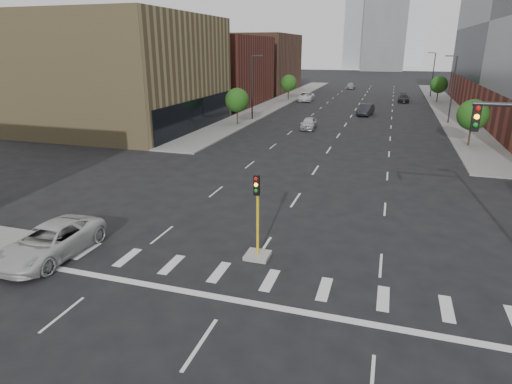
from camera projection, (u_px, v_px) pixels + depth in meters
The scene contains 21 objects.
ground at pixel (174, 383), 13.55m from camera, with size 400.00×400.00×0.00m, color black.
sidewalk_left_far at pixel (282, 101), 84.64m from camera, with size 5.00×92.00×0.15m, color gray.
sidewalk_right_far at pixel (445, 106), 76.16m from camera, with size 5.00×92.00×0.15m, color gray.
building_left_mid at pixel (125, 72), 55.22m from camera, with size 20.00×24.00×14.00m, color #937F53.
building_left_far_a at pixel (207, 71), 79.04m from camera, with size 20.00×22.00×12.00m, color brown.
building_left_far_b at pixel (250, 63), 102.38m from camera, with size 20.00×24.00×13.00m, color brown.
tower_mid at pixel (386, 18), 187.22m from camera, with size 18.00×18.00×44.00m, color slate.
median_traffic_signal at pixel (257, 240), 21.34m from camera, with size 1.20×1.20×4.40m.
streetlight_right_a at pixel (452, 87), 57.86m from camera, with size 1.60×0.22×9.07m.
streetlight_right_b at pixel (433, 73), 89.49m from camera, with size 1.60×0.22×9.07m.
streetlight_left at pixel (253, 85), 60.92m from camera, with size 1.60×0.22×9.07m.
tree_left_near at pixel (237, 100), 57.09m from camera, with size 3.20×3.20×4.85m.
tree_left_far at pixel (289, 83), 84.20m from camera, with size 3.20×3.20×4.85m.
tree_right_near at pixel (473, 115), 44.65m from camera, with size 3.20×3.20×4.85m.
tree_right_far at pixel (439, 85), 80.80m from camera, with size 3.20×3.20×4.85m.
car_near_left at pixel (309, 123), 55.36m from camera, with size 1.79×4.44×1.51m, color silver.
car_mid_right at pixel (366, 110), 66.59m from camera, with size 1.79×5.14×1.69m, color #232329.
car_far_left at pixel (306, 97), 84.16m from camera, with size 2.81×6.10×1.70m, color white.
car_deep_right at pixel (404, 98), 82.56m from camera, with size 2.08×5.13×1.49m, color black.
car_distant at pixel (351, 86), 109.12m from camera, with size 1.83×4.56×1.55m, color #A7A6AB.
parked_minivan at pixel (51, 241), 21.54m from camera, with size 2.74×5.95×1.65m, color silver.
Camera 1 is at (5.73, -9.61, 10.11)m, focal length 30.00 mm.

